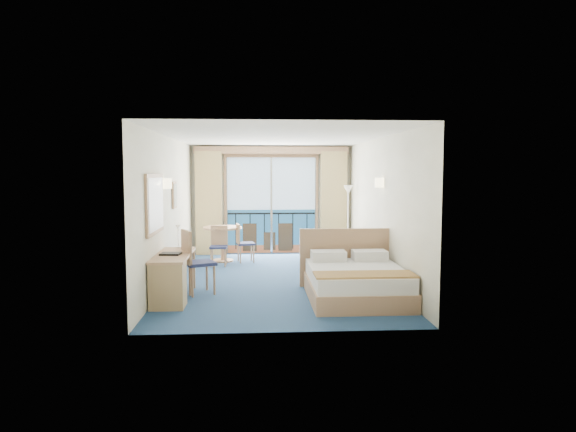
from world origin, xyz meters
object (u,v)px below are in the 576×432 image
Objects in this scene: nightstand at (370,265)px; armchair at (329,245)px; bed at (355,281)px; floor_lamp at (348,203)px; table_chair_a at (242,241)px; desk_chair at (194,258)px; desk at (169,279)px; round_table at (222,235)px; table_chair_b at (219,243)px.

armchair is at bearing 101.45° from nightstand.
floor_lamp is (0.58, 3.94, 1.02)m from bed.
desk_chair is at bearing 155.60° from table_chair_a.
bed is 2.25× the size of table_chair_a.
desk is (-3.52, -4.19, -0.90)m from floor_lamp.
desk_chair is at bearing 170.38° from bed.
armchair is 0.45× the size of floor_lamp.
floor_lamp is 1.58× the size of desk_chair.
nightstand is 0.69× the size of round_table.
floor_lamp is 5.54m from desk.
bed is 2.28× the size of table_chair_b.
bed is 3.97m from table_chair_a.
desk is 3.86m from table_chair_a.
floor_lamp is 3.22m from table_chair_b.
desk is at bearing -155.94° from nightstand.
bed is 4.34m from round_table.
desk is (-3.47, -1.55, 0.10)m from nightstand.
nightstand is 2.32m from armchair.
armchair is at bearing -98.03° from table_chair_a.
table_chair_a reaches higher than table_chair_b.
floor_lamp is at bearing -67.34° from desk_chair.
armchair is 2.46m from round_table.
bed is 1.26× the size of desk.
bed is at bearing -56.64° from round_table.
armchair is 4.14m from desk_chair.
desk_chair reaches higher than table_chair_b.
desk_chair is (0.30, 0.70, 0.21)m from desk.
desk reaches higher than nightstand.
desk_chair is at bearing -94.77° from round_table.
floor_lamp is at bearing 6.28° from round_table.
round_table is at bearing -40.02° from armchair.
nightstand is 0.56× the size of desk_chair.
nightstand is 3.48m from table_chair_b.
table_chair_a is (-1.98, -0.10, 0.14)m from armchair.
desk is 1.81× the size of table_chair_b.
desk_chair reaches higher than nightstand.
desk is 0.79m from desk_chair.
bed is at bearing -51.25° from table_chair_b.
nightstand is (0.52, 1.30, 0.01)m from bed.
table_chair_a is (1.02, 3.72, 0.09)m from desk.
table_chair_b is (-2.95, 1.83, 0.18)m from nightstand.
table_chair_b reaches higher than desk.
table_chair_a is at bearing -169.41° from floor_lamp.
desk_chair is at bearing -164.96° from nightstand.
bed is 1.81× the size of desk_chair.
floor_lamp is (0.51, 0.37, 0.96)m from armchair.
bed reaches higher than table_chair_b.
round_table is at bearing 141.44° from nightstand.
table_chair_b is (-0.51, -0.35, -0.01)m from table_chair_a.
floor_lamp is 1.10× the size of desk.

